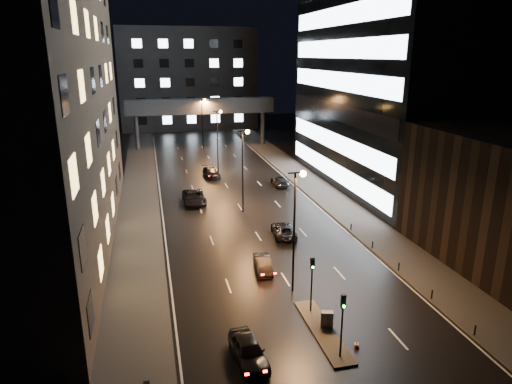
% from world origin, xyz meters
% --- Properties ---
extents(ground, '(160.00, 160.00, 0.00)m').
position_xyz_m(ground, '(0.00, 40.00, 0.00)').
color(ground, black).
rests_on(ground, ground).
extents(sidewalk_left, '(5.00, 110.00, 0.15)m').
position_xyz_m(sidewalk_left, '(-12.50, 35.00, 0.07)').
color(sidewalk_left, '#383533').
rests_on(sidewalk_left, ground).
extents(sidewalk_right, '(5.00, 110.00, 0.15)m').
position_xyz_m(sidewalk_right, '(12.50, 35.00, 0.07)').
color(sidewalk_right, '#383533').
rests_on(sidewalk_right, ground).
extents(building_left, '(15.00, 48.00, 40.00)m').
position_xyz_m(building_left, '(-22.50, 24.00, 20.00)').
color(building_left, '#2D2319').
rests_on(building_left, ground).
extents(building_right_low, '(10.00, 18.00, 12.00)m').
position_xyz_m(building_right_low, '(20.00, 9.00, 6.00)').
color(building_right_low, black).
rests_on(building_right_low, ground).
extents(building_right_glass, '(20.00, 36.00, 45.00)m').
position_xyz_m(building_right_glass, '(25.00, 36.00, 22.50)').
color(building_right_glass, black).
rests_on(building_right_glass, ground).
extents(building_far, '(34.00, 14.00, 25.00)m').
position_xyz_m(building_far, '(0.00, 98.00, 12.50)').
color(building_far, '#333335').
rests_on(building_far, ground).
extents(skybridge, '(30.00, 3.00, 10.00)m').
position_xyz_m(skybridge, '(0.00, 70.00, 8.34)').
color(skybridge, '#333335').
rests_on(skybridge, ground).
extents(median_island, '(1.60, 8.00, 0.15)m').
position_xyz_m(median_island, '(0.30, 2.00, 0.07)').
color(median_island, '#383533').
rests_on(median_island, ground).
extents(traffic_signal_near, '(0.28, 0.34, 4.40)m').
position_xyz_m(traffic_signal_near, '(0.30, 4.49, 3.09)').
color(traffic_signal_near, black).
rests_on(traffic_signal_near, median_island).
extents(traffic_signal_far, '(0.28, 0.34, 4.40)m').
position_xyz_m(traffic_signal_far, '(0.30, -1.01, 3.09)').
color(traffic_signal_far, black).
rests_on(traffic_signal_far, median_island).
extents(bollard_row, '(0.12, 25.12, 0.90)m').
position_xyz_m(bollard_row, '(10.20, 6.50, 0.45)').
color(bollard_row, black).
rests_on(bollard_row, ground).
extents(streetlight_near, '(1.45, 0.50, 10.15)m').
position_xyz_m(streetlight_near, '(0.16, 8.00, 6.50)').
color(streetlight_near, black).
rests_on(streetlight_near, ground).
extents(streetlight_mid_a, '(1.45, 0.50, 10.15)m').
position_xyz_m(streetlight_mid_a, '(0.16, 28.00, 6.50)').
color(streetlight_mid_a, black).
rests_on(streetlight_mid_a, ground).
extents(streetlight_mid_b, '(1.45, 0.50, 10.15)m').
position_xyz_m(streetlight_mid_b, '(0.16, 48.00, 6.50)').
color(streetlight_mid_b, black).
rests_on(streetlight_mid_b, ground).
extents(streetlight_far, '(1.45, 0.50, 10.15)m').
position_xyz_m(streetlight_far, '(0.16, 68.00, 6.50)').
color(streetlight_far, black).
rests_on(streetlight_far, ground).
extents(car_away_a, '(2.20, 4.65, 1.54)m').
position_xyz_m(car_away_a, '(-5.45, 0.08, 0.77)').
color(car_away_a, black).
rests_on(car_away_a, ground).
extents(car_away_b, '(1.82, 4.09, 1.30)m').
position_xyz_m(car_away_b, '(-1.50, 12.04, 0.65)').
color(car_away_b, black).
rests_on(car_away_b, ground).
extents(car_away_c, '(2.79, 5.95, 1.65)m').
position_xyz_m(car_away_c, '(-5.46, 32.76, 0.82)').
color(car_away_c, black).
rests_on(car_away_c, ground).
extents(car_away_d, '(2.60, 5.32, 1.49)m').
position_xyz_m(car_away_d, '(-1.50, 45.42, 0.75)').
color(car_away_d, black).
rests_on(car_away_d, ground).
extents(car_toward_a, '(2.81, 5.12, 1.36)m').
position_xyz_m(car_toward_a, '(2.64, 19.47, 0.68)').
color(car_toward_a, black).
rests_on(car_toward_a, ground).
extents(car_toward_b, '(2.06, 4.71, 1.35)m').
position_xyz_m(car_toward_b, '(7.68, 38.38, 0.67)').
color(car_toward_b, black).
rests_on(car_toward_b, ground).
extents(utility_cabinet, '(0.96, 0.69, 1.18)m').
position_xyz_m(utility_cabinet, '(0.70, 2.31, 0.74)').
color(utility_cabinet, '#4F4F51').
rests_on(utility_cabinet, median_island).
extents(cone_a, '(0.49, 0.49, 0.47)m').
position_xyz_m(cone_a, '(1.78, -0.28, 0.24)').
color(cone_a, red).
rests_on(cone_a, ground).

